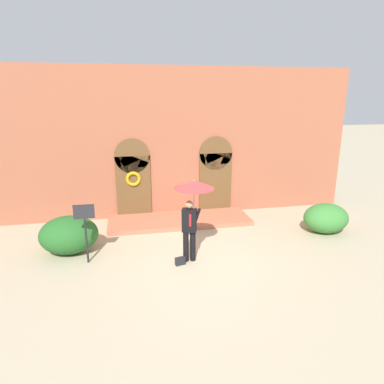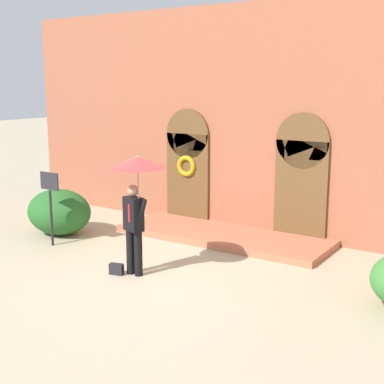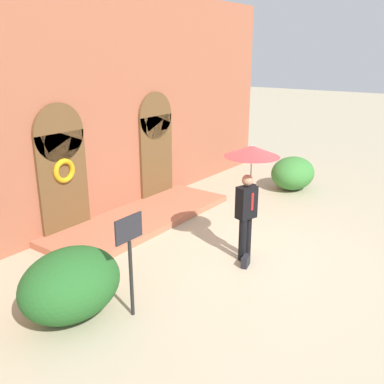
% 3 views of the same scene
% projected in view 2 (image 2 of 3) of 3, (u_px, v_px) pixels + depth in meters
% --- Properties ---
extents(ground_plane, '(80.00, 80.00, 0.00)m').
position_uv_depth(ground_plane, '(145.00, 276.00, 10.46)').
color(ground_plane, tan).
extents(building_facade, '(14.00, 2.30, 5.60)m').
position_uv_depth(building_facade, '(246.00, 125.00, 13.33)').
color(building_facade, '#9E563D').
rests_on(building_facade, ground).
extents(person_with_umbrella, '(1.10, 1.10, 2.36)m').
position_uv_depth(person_with_umbrella, '(137.00, 180.00, 10.11)').
color(person_with_umbrella, black).
rests_on(person_with_umbrella, ground).
extents(handbag, '(0.30, 0.18, 0.22)m').
position_uv_depth(handbag, '(116.00, 269.00, 10.52)').
color(handbag, black).
rests_on(handbag, ground).
extents(sign_post, '(0.56, 0.06, 1.72)m').
position_uv_depth(sign_post, '(50.00, 196.00, 12.21)').
color(sign_post, black).
rests_on(sign_post, ground).
extents(shrub_left, '(1.71, 1.37, 1.13)m').
position_uv_depth(shrub_left, '(59.00, 212.00, 13.28)').
color(shrub_left, '#235B23').
rests_on(shrub_left, ground).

